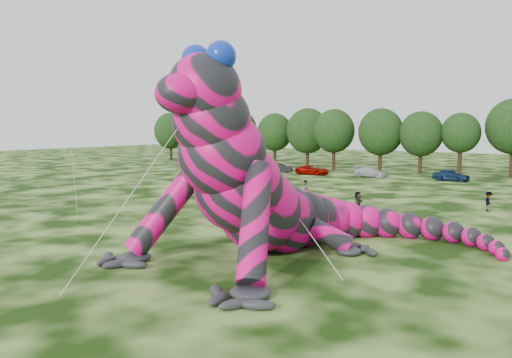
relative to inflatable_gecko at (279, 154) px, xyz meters
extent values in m
plane|color=#16330A|center=(-1.61, -7.71, -5.32)|extent=(240.00, 240.00, 0.00)
cylinder|color=silver|center=(-14.41, -2.70, 3.06)|extent=(0.02, 0.02, 17.23)
cylinder|color=#382314|center=(-15.70, -1.22, -5.20)|extent=(0.08, 0.08, 0.24)
imported|color=white|center=(-33.98, 41.15, -4.58)|extent=(4.62, 2.49, 1.49)
imported|color=black|center=(-23.98, 40.10, -4.63)|extent=(4.41, 2.28, 1.39)
imported|color=#960500|center=(-18.12, 39.63, -4.66)|extent=(4.86, 2.33, 1.34)
imported|color=silver|center=(-10.06, 41.03, -4.67)|extent=(4.82, 2.74, 1.32)
imported|color=#0F2244|center=(0.06, 41.86, -4.57)|extent=(4.52, 2.08, 1.50)
imported|color=gray|center=(7.62, 19.99, -4.52)|extent=(0.99, 1.20, 1.62)
imported|color=gray|center=(-0.68, 13.14, -4.44)|extent=(0.72, 1.70, 1.77)
imported|color=gray|center=(-8.39, 19.06, -4.49)|extent=(1.03, 0.99, 1.66)
camera|label=1|loc=(13.82, -23.18, 1.50)|focal=35.00mm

